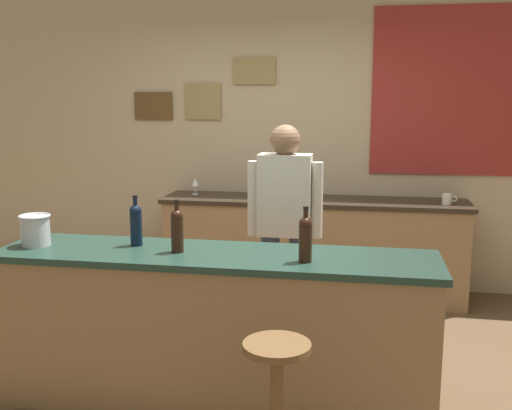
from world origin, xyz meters
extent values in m
plane|color=brown|center=(0.00, 0.00, 0.00)|extent=(10.00, 10.00, 0.00)
cube|color=tan|center=(0.00, 2.03, 1.40)|extent=(6.00, 0.06, 2.80)
cube|color=brown|center=(-1.20, 1.99, 1.72)|extent=(0.38, 0.02, 0.27)
cube|color=#997F4C|center=(-0.70, 1.99, 1.76)|extent=(0.35, 0.02, 0.35)
cube|color=#997F4C|center=(-0.20, 1.99, 2.04)|extent=(0.40, 0.02, 0.25)
cube|color=maroon|center=(1.53, 1.99, 1.85)|extent=(1.29, 0.02, 1.49)
cube|color=olive|center=(0.00, -0.40, 0.44)|extent=(2.50, 0.57, 0.88)
cube|color=#1E382D|center=(0.00, -0.40, 0.90)|extent=(2.55, 0.60, 0.04)
cube|color=olive|center=(0.40, 1.65, 0.43)|extent=(2.67, 0.53, 0.86)
cube|color=#2D2319|center=(0.40, 1.65, 0.88)|extent=(2.73, 0.56, 0.04)
cylinder|color=#384766|center=(0.41, 0.38, 0.43)|extent=(0.13, 0.13, 0.86)
cylinder|color=#384766|center=(0.21, 0.38, 0.43)|extent=(0.13, 0.13, 0.86)
cube|color=beige|center=(0.31, 0.38, 1.14)|extent=(0.36, 0.20, 0.56)
sphere|color=brown|center=(0.31, 0.38, 1.51)|extent=(0.21, 0.21, 0.21)
cylinder|color=beige|center=(0.53, 0.38, 1.11)|extent=(0.08, 0.08, 0.52)
cylinder|color=beige|center=(0.09, 0.38, 1.11)|extent=(0.08, 0.08, 0.52)
cylinder|color=brown|center=(0.46, -1.05, 0.66)|extent=(0.32, 0.32, 0.03)
cylinder|color=black|center=(-0.50, -0.31, 1.02)|extent=(0.07, 0.07, 0.20)
sphere|color=black|center=(-0.50, -0.31, 1.13)|extent=(0.07, 0.07, 0.07)
cylinder|color=black|center=(-0.50, -0.31, 1.17)|extent=(0.03, 0.03, 0.09)
cylinder|color=black|center=(-0.50, -0.31, 1.22)|extent=(0.03, 0.03, 0.02)
cylinder|color=black|center=(-0.21, -0.42, 1.02)|extent=(0.07, 0.07, 0.20)
sphere|color=black|center=(-0.21, -0.42, 1.13)|extent=(0.07, 0.07, 0.07)
cylinder|color=black|center=(-0.21, -0.42, 1.17)|extent=(0.03, 0.03, 0.09)
cylinder|color=black|center=(-0.21, -0.42, 1.22)|extent=(0.03, 0.03, 0.02)
cylinder|color=black|center=(0.53, -0.50, 1.02)|extent=(0.07, 0.07, 0.20)
sphere|color=black|center=(0.53, -0.50, 1.13)|extent=(0.07, 0.07, 0.07)
cylinder|color=black|center=(0.53, -0.50, 1.17)|extent=(0.03, 0.03, 0.09)
cylinder|color=black|center=(0.53, -0.50, 1.22)|extent=(0.03, 0.03, 0.02)
cylinder|color=#B7BABF|center=(-1.10, -0.42, 1.01)|extent=(0.17, 0.17, 0.18)
torus|color=#B7BABF|center=(-1.10, -0.42, 1.10)|extent=(0.19, 0.19, 0.02)
cylinder|color=silver|center=(-0.72, 1.72, 0.90)|extent=(0.06, 0.06, 0.00)
cylinder|color=silver|center=(-0.72, 1.72, 0.94)|extent=(0.01, 0.01, 0.07)
cone|color=silver|center=(-0.72, 1.72, 1.02)|extent=(0.07, 0.07, 0.08)
cylinder|color=silver|center=(-0.07, 1.69, 0.90)|extent=(0.06, 0.06, 0.00)
cylinder|color=silver|center=(-0.07, 1.69, 0.94)|extent=(0.01, 0.01, 0.07)
cone|color=silver|center=(-0.07, 1.69, 1.02)|extent=(0.07, 0.07, 0.08)
cylinder|color=silver|center=(1.54, 1.57, 0.95)|extent=(0.08, 0.08, 0.09)
torus|color=silver|center=(1.60, 1.57, 0.95)|extent=(0.06, 0.01, 0.06)
camera|label=1|loc=(0.82, -3.62, 1.80)|focal=41.77mm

